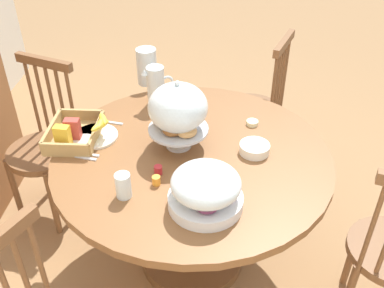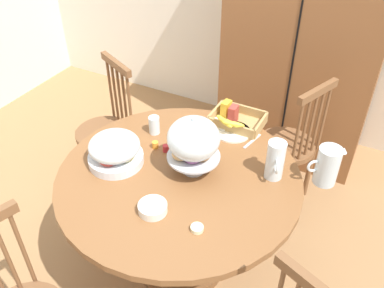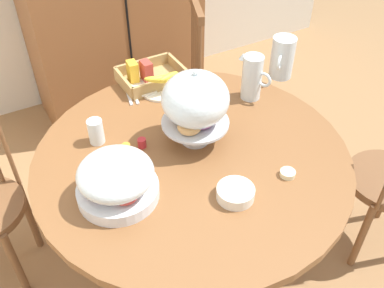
% 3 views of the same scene
% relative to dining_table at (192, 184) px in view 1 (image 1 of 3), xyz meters
% --- Properties ---
extents(ground_plane, '(10.00, 10.00, 0.00)m').
position_rel_dining_table_xyz_m(ground_plane, '(-0.04, -0.02, -0.55)').
color(ground_plane, '#997047').
extents(dining_table, '(1.30, 1.30, 0.74)m').
position_rel_dining_table_xyz_m(dining_table, '(0.00, 0.00, 0.00)').
color(dining_table, brown).
rests_on(dining_table, ground_plane).
extents(windsor_chair_by_cabinet, '(0.43, 0.43, 0.97)m').
position_rel_dining_table_xyz_m(windsor_chair_by_cabinet, '(0.87, -0.37, -0.09)').
color(windsor_chair_by_cabinet, brown).
rests_on(windsor_chair_by_cabinet, ground_plane).
extents(windsor_chair_facing_door, '(0.43, 0.43, 0.97)m').
position_rel_dining_table_xyz_m(windsor_chair_facing_door, '(0.37, 0.88, -0.09)').
color(windsor_chair_facing_door, brown).
rests_on(windsor_chair_facing_door, ground_plane).
extents(pastry_stand_with_dome, '(0.28, 0.28, 0.34)m').
position_rel_dining_table_xyz_m(pastry_stand_with_dome, '(0.05, 0.07, 0.39)').
color(pastry_stand_with_dome, silver).
rests_on(pastry_stand_with_dome, dining_table).
extents(fruit_platter_covered, '(0.30, 0.30, 0.18)m').
position_rel_dining_table_xyz_m(fruit_platter_covered, '(-0.35, -0.07, 0.28)').
color(fruit_platter_covered, silver).
rests_on(fruit_platter_covered, dining_table).
extents(orange_juice_pitcher, '(0.17, 0.15, 0.21)m').
position_rel_dining_table_xyz_m(orange_juice_pitcher, '(0.69, 0.30, 0.29)').
color(orange_juice_pitcher, silver).
rests_on(orange_juice_pitcher, dining_table).
extents(milk_pitcher, '(0.09, 0.17, 0.22)m').
position_rel_dining_table_xyz_m(milk_pitcher, '(0.44, 0.22, 0.29)').
color(milk_pitcher, silver).
rests_on(milk_pitcher, dining_table).
extents(cereal_basket, '(0.32, 0.30, 0.12)m').
position_rel_dining_table_xyz_m(cereal_basket, '(0.08, 0.56, 0.24)').
color(cereal_basket, tan).
rests_on(cereal_basket, dining_table).
extents(china_plate_large, '(0.22, 0.22, 0.01)m').
position_rel_dining_table_xyz_m(china_plate_large, '(0.10, 0.48, 0.20)').
color(china_plate_large, white).
rests_on(china_plate_large, dining_table).
extents(china_plate_small, '(0.15, 0.15, 0.01)m').
position_rel_dining_table_xyz_m(china_plate_small, '(0.02, 0.52, 0.21)').
color(china_plate_small, white).
rests_on(china_plate_small, china_plate_large).
extents(cereal_bowl, '(0.14, 0.14, 0.04)m').
position_rel_dining_table_xyz_m(cereal_bowl, '(0.02, -0.29, 0.22)').
color(cereal_bowl, white).
rests_on(cereal_bowl, dining_table).
extents(drinking_glass, '(0.06, 0.06, 0.11)m').
position_rel_dining_table_xyz_m(drinking_glass, '(-0.31, 0.26, 0.25)').
color(drinking_glass, silver).
rests_on(drinking_glass, dining_table).
extents(butter_dish, '(0.06, 0.06, 0.02)m').
position_rel_dining_table_xyz_m(butter_dish, '(0.26, -0.29, 0.20)').
color(butter_dish, beige).
rests_on(butter_dish, dining_table).
extents(jam_jar_strawberry, '(0.04, 0.04, 0.04)m').
position_rel_dining_table_xyz_m(jam_jar_strawberry, '(-0.16, 0.14, 0.21)').
color(jam_jar_strawberry, '#B7282D').
rests_on(jam_jar_strawberry, dining_table).
extents(jam_jar_apricot, '(0.04, 0.04, 0.04)m').
position_rel_dining_table_xyz_m(jam_jar_apricot, '(-0.23, 0.14, 0.21)').
color(jam_jar_apricot, orange).
rests_on(jam_jar_apricot, dining_table).
extents(table_knife, '(0.05, 0.17, 0.01)m').
position_rel_dining_table_xyz_m(table_knife, '(-0.03, 0.51, 0.20)').
color(table_knife, silver).
rests_on(table_knife, dining_table).
extents(dinner_fork, '(0.05, 0.17, 0.01)m').
position_rel_dining_table_xyz_m(dinner_fork, '(-0.06, 0.51, 0.20)').
color(dinner_fork, silver).
rests_on(dinner_fork, dining_table).
extents(soup_spoon, '(0.05, 0.17, 0.01)m').
position_rel_dining_table_xyz_m(soup_spoon, '(0.24, 0.45, 0.20)').
color(soup_spoon, silver).
rests_on(soup_spoon, dining_table).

